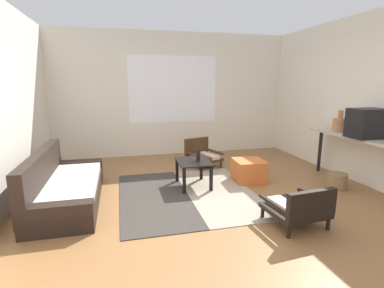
# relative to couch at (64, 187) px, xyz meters

# --- Properties ---
(ground_plane) EXTENTS (7.80, 7.80, 0.00)m
(ground_plane) POSITION_rel_couch_xyz_m (1.98, -0.58, -0.22)
(ground_plane) COLOR olive
(far_wall_with_window) EXTENTS (5.60, 0.13, 2.70)m
(far_wall_with_window) POSITION_rel_couch_xyz_m (1.98, 2.48, 1.13)
(far_wall_with_window) COLOR silver
(far_wall_with_window) RESTS_ON ground
(side_wall_right) EXTENTS (0.12, 6.60, 2.70)m
(side_wall_right) POSITION_rel_couch_xyz_m (4.64, -0.28, 1.13)
(side_wall_right) COLOR silver
(side_wall_right) RESTS_ON ground
(area_rug) EXTENTS (1.96, 2.22, 0.01)m
(area_rug) POSITION_rel_couch_xyz_m (1.71, -0.12, -0.21)
(area_rug) COLOR #38332D
(area_rug) RESTS_ON ground
(couch) EXTENTS (0.79, 1.98, 0.73)m
(couch) POSITION_rel_couch_xyz_m (0.00, 0.00, 0.00)
(couch) COLOR black
(couch) RESTS_ON ground
(coffee_table) EXTENTS (0.50, 0.63, 0.42)m
(coffee_table) POSITION_rel_couch_xyz_m (1.88, 0.20, 0.11)
(coffee_table) COLOR black
(coffee_table) RESTS_ON ground
(armchair_by_window) EXTENTS (0.70, 0.73, 0.53)m
(armchair_by_window) POSITION_rel_couch_xyz_m (2.33, 1.30, 0.02)
(armchair_by_window) COLOR #472D19
(armchair_by_window) RESTS_ON ground
(armchair_striped_foreground) EXTENTS (0.67, 0.64, 0.50)m
(armchair_striped_foreground) POSITION_rel_couch_xyz_m (2.72, -1.38, 0.02)
(armchair_striped_foreground) COLOR black
(armchair_striped_foreground) RESTS_ON ground
(ottoman_orange) EXTENTS (0.51, 0.51, 0.36)m
(ottoman_orange) POSITION_rel_couch_xyz_m (2.84, 0.21, -0.04)
(ottoman_orange) COLOR #D1662D
(ottoman_orange) RESTS_ON ground
(console_shelf) EXTENTS (0.41, 1.64, 0.82)m
(console_shelf) POSITION_rel_couch_xyz_m (4.35, -0.33, 0.51)
(console_shelf) COLOR #B2AD9E
(console_shelf) RESTS_ON ground
(crt_television) EXTENTS (0.54, 0.36, 0.43)m
(crt_television) POSITION_rel_couch_xyz_m (4.35, -0.57, 0.82)
(crt_television) COLOR black
(crt_television) RESTS_ON console_shelf
(clay_vase) EXTENTS (0.22, 0.22, 0.35)m
(clay_vase) POSITION_rel_couch_xyz_m (4.35, 0.01, 0.72)
(clay_vase) COLOR #A87047
(clay_vase) RESTS_ON console_shelf
(glass_bottle) EXTENTS (0.06, 0.06, 0.25)m
(glass_bottle) POSITION_rel_couch_xyz_m (1.96, 0.20, 0.30)
(glass_bottle) COLOR black
(glass_bottle) RESTS_ON coffee_table
(wicker_basket) EXTENTS (0.29, 0.29, 0.24)m
(wicker_basket) POSITION_rel_couch_xyz_m (4.03, -0.43, -0.10)
(wicker_basket) COLOR olive
(wicker_basket) RESTS_ON ground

